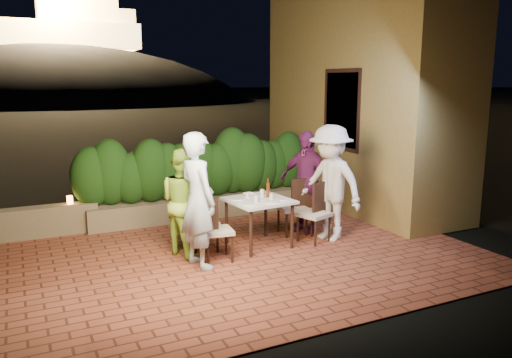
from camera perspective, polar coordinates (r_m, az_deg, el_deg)
ground at (r=7.48m, az=-1.78°, el=-8.87°), size 400.00×400.00×0.00m
terrace_floor at (r=7.93m, az=-3.26°, el=-8.12°), size 7.00×6.00×0.15m
building_wall at (r=10.61m, az=11.87°, el=10.67°), size 1.60×5.00×5.00m
window_pane at (r=9.76m, az=9.88°, el=7.79°), size 0.08×1.00×1.40m
window_frame at (r=9.76m, az=9.84°, el=7.79°), size 0.06×1.15×1.55m
planter at (r=9.54m, az=-6.31°, el=-3.14°), size 4.20×0.55×0.40m
hedge at (r=9.38m, az=-6.41°, el=1.30°), size 4.00×0.70×1.10m
parapet at (r=9.03m, az=-24.63°, el=-4.60°), size 2.20×0.30×0.50m
hill at (r=66.93m, az=-21.51°, el=4.70°), size 52.00×40.00×22.00m
fortress at (r=67.09m, az=-22.43°, el=17.09°), size 26.00×8.00×8.00m
dining_table at (r=7.78m, az=0.32°, el=-5.01°), size 0.99×0.99×0.75m
plate_nw at (r=7.36m, az=-0.67°, el=-2.89°), size 0.20×0.20×0.01m
plate_sw at (r=7.70m, az=-2.18°, el=-2.26°), size 0.24×0.24×0.01m
plate_ne at (r=7.68m, az=2.81°, el=-2.30°), size 0.21×0.21×0.01m
plate_se at (r=8.02m, az=1.09°, el=-1.72°), size 0.21×0.21×0.01m
plate_centre at (r=7.69m, az=0.47°, el=-2.28°), size 0.20×0.20×0.01m
plate_front at (r=7.49m, az=1.90°, el=-2.63°), size 0.24×0.24×0.01m
glass_nw at (r=7.48m, az=-0.01°, el=-2.26°), size 0.06×0.06×0.11m
glass_sw at (r=7.73m, az=-0.97°, el=-1.87°), size 0.06×0.06×0.10m
glass_ne at (r=7.65m, az=1.78°, el=-2.00°), size 0.06×0.06×0.10m
glass_se at (r=7.84m, az=0.71°, el=-1.61°), size 0.07×0.07×0.12m
beer_bottle at (r=7.79m, az=1.38°, el=-1.02°), size 0.06×0.06×0.30m
bowl at (r=7.90m, az=-0.79°, el=-1.79°), size 0.25×0.25×0.05m
chair_left_front at (r=7.17m, az=-4.48°, el=-5.77°), size 0.48×0.48×0.92m
chair_left_back at (r=7.56m, az=-6.24°, el=-4.82°), size 0.46×0.46×0.94m
chair_right_front at (r=8.02m, az=6.63°, el=-3.86°), size 0.56×0.56×0.95m
chair_right_back at (r=8.39m, az=4.19°, el=-3.17°), size 0.49×0.49×0.94m
diner_blue at (r=6.84m, az=-6.64°, el=-2.45°), size 0.58×0.76×1.88m
diner_green at (r=7.42m, az=-8.26°, el=-2.60°), size 0.84×0.93×1.59m
diner_white at (r=8.07m, az=8.48°, el=-0.47°), size 1.02×1.36×1.87m
diner_purple at (r=8.53m, az=5.72°, el=-0.27°), size 0.82×1.09×1.72m
parapet_lamp at (r=8.98m, az=-20.51°, el=-2.26°), size 0.10×0.10×0.14m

